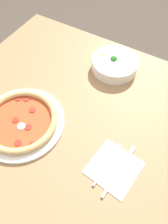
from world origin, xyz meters
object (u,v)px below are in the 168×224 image
object	(u,v)px
bowl	(115,63)
knife	(118,172)
pizza	(21,121)
fork	(108,164)

from	to	relation	value
bowl	knife	size ratio (longest dim) A/B	0.97
pizza	bowl	size ratio (longest dim) A/B	1.57
bowl	fork	bearing A→B (deg)	-66.75
bowl	knife	world-z (taller)	bowl
bowl	fork	size ratio (longest dim) A/B	1.16
knife	bowl	bearing A→B (deg)	32.53
bowl	fork	distance (m)	0.48
knife	fork	bearing A→B (deg)	85.11
pizza	knife	world-z (taller)	pizza
fork	pizza	bearing A→B (deg)	97.91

